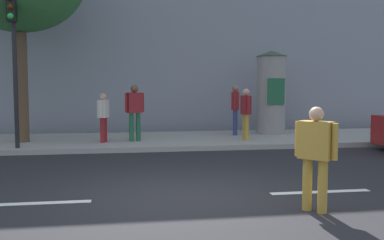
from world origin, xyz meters
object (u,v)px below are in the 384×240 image
at_px(poster_column, 271,92).
at_px(pedestrian_tallest, 103,114).
at_px(traffic_light, 13,45).
at_px(pedestrian_near_pole, 235,106).
at_px(pedestrian_with_bag, 246,110).
at_px(pedestrian_with_backpack, 134,107).
at_px(pedestrian_in_dark_shirt, 316,150).

xyz_separation_m(poster_column, pedestrian_tallest, (-5.76, -1.51, -0.64)).
height_order(traffic_light, pedestrian_near_pole, traffic_light).
distance_m(traffic_light, pedestrian_near_pole, 7.28).
height_order(pedestrian_with_bag, pedestrian_with_backpack, pedestrian_with_backpack).
relative_size(pedestrian_in_dark_shirt, pedestrian_with_bag, 0.96).
distance_m(pedestrian_tallest, pedestrian_near_pole, 4.60).
bearing_deg(traffic_light, pedestrian_in_dark_shirt, -48.24).
distance_m(traffic_light, poster_column, 8.51).
xyz_separation_m(pedestrian_with_bag, pedestrian_with_backpack, (-3.45, 0.28, 0.10)).
distance_m(traffic_light, pedestrian_in_dark_shirt, 8.72).
height_order(pedestrian_in_dark_shirt, pedestrian_near_pole, pedestrian_near_pole).
bearing_deg(pedestrian_with_backpack, pedestrian_in_dark_shirt, -71.85).
distance_m(poster_column, pedestrian_in_dark_shirt, 9.16).
xyz_separation_m(pedestrian_tallest, pedestrian_near_pole, (4.41, 1.30, 0.17)).
height_order(traffic_light, pedestrian_with_backpack, traffic_light).
distance_m(traffic_light, pedestrian_with_bag, 6.95).
bearing_deg(pedestrian_with_bag, pedestrian_near_pole, 88.64).
bearing_deg(pedestrian_with_backpack, pedestrian_near_pole, 18.34).
xyz_separation_m(poster_column, pedestrian_with_backpack, (-4.83, -1.36, -0.45)).
height_order(poster_column, pedestrian_with_backpack, poster_column).
height_order(traffic_light, poster_column, traffic_light).
height_order(traffic_light, pedestrian_with_bag, traffic_light).
distance_m(poster_column, pedestrian_with_bag, 2.21).
xyz_separation_m(pedestrian_with_bag, pedestrian_tallest, (-4.37, 0.13, -0.09)).
bearing_deg(traffic_light, pedestrian_with_backpack, 19.50).
distance_m(poster_column, pedestrian_tallest, 5.98).
bearing_deg(pedestrian_in_dark_shirt, pedestrian_near_pole, 83.15).
distance_m(pedestrian_in_dark_shirt, pedestrian_with_backpack, 7.85).
bearing_deg(poster_column, pedestrian_tallest, -165.33).
distance_m(pedestrian_in_dark_shirt, pedestrian_tallest, 8.05).
xyz_separation_m(traffic_light, pedestrian_near_pole, (6.68, 2.29, -1.78)).
relative_size(pedestrian_with_bag, pedestrian_tallest, 1.09).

